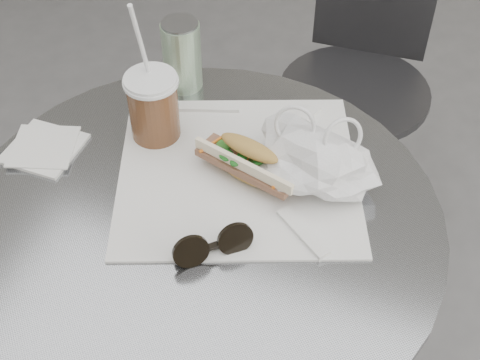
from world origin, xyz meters
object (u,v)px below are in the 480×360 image
at_px(cafe_table, 206,313).
at_px(iced_coffee, 153,106).
at_px(sunglasses, 213,246).
at_px(chair_far, 351,120).
at_px(banh_mi, 248,162).
at_px(drink_can, 182,55).

xyz_separation_m(cafe_table, iced_coffee, (-0.14, 0.14, 0.34)).
height_order(iced_coffee, sunglasses, iced_coffee).
height_order(chair_far, banh_mi, banh_mi).
distance_m(cafe_table, banh_mi, 0.33).
relative_size(chair_far, banh_mi, 3.21).
bearing_deg(drink_can, sunglasses, -58.81).
bearing_deg(iced_coffee, sunglasses, -46.27).
relative_size(cafe_table, chair_far, 1.05).
bearing_deg(chair_far, cafe_table, 79.90).
distance_m(banh_mi, drink_can, 0.28).
height_order(cafe_table, iced_coffee, iced_coffee).
bearing_deg(chair_far, sunglasses, 83.77).
relative_size(sunglasses, drink_can, 0.78).
xyz_separation_m(cafe_table, chair_far, (0.08, 0.79, -0.14)).
bearing_deg(iced_coffee, drink_can, 96.53).
bearing_deg(drink_can, banh_mi, -42.61).
relative_size(chair_far, iced_coffee, 2.73).
bearing_deg(sunglasses, iced_coffee, 91.67).
relative_size(iced_coffee, sunglasses, 2.53).
bearing_deg(cafe_table, banh_mi, 67.62).
bearing_deg(chair_far, drink_can, 60.15).
bearing_deg(banh_mi, iced_coffee, -178.04).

